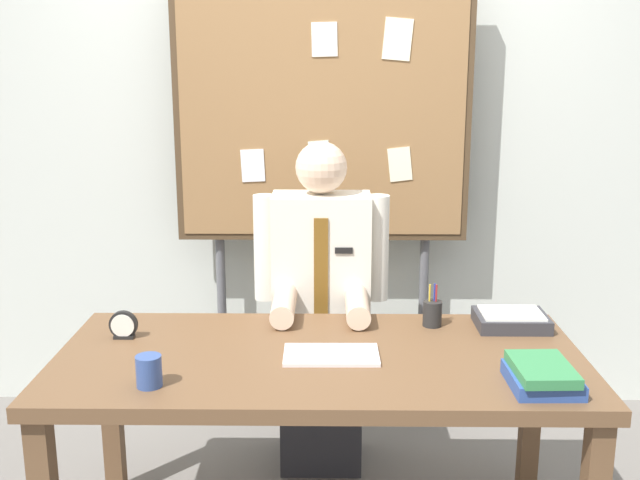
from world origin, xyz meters
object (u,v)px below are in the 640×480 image
at_px(bulletin_board, 322,112).
at_px(open_notebook, 331,355).
at_px(desk_clock, 123,326).
at_px(pen_holder, 432,313).
at_px(person, 321,320).
at_px(desk, 319,377).
at_px(paper_tray, 511,320).
at_px(book_stack, 542,376).
at_px(coffee_mug, 149,371).

bearing_deg(bulletin_board, open_notebook, -87.91).
distance_m(desk_clock, pen_holder, 1.12).
bearing_deg(person, pen_holder, -38.39).
bearing_deg(desk_clock, bulletin_board, 53.10).
relative_size(desk, desk_clock, 17.65).
bearing_deg(desk, paper_tray, 21.12).
relative_size(bulletin_board, desk_clock, 21.11).
bearing_deg(paper_tray, pen_holder, 178.19).
bearing_deg(person, bulletin_board, 89.97).
bearing_deg(desk_clock, person, 33.99).
relative_size(desk, paper_tray, 6.81).
bearing_deg(book_stack, bulletin_board, 117.09).
bearing_deg(desk, open_notebook, -26.59).
height_order(bulletin_board, paper_tray, bulletin_board).
height_order(desk, open_notebook, open_notebook).
distance_m(desk, paper_tray, 0.76).
height_order(person, pen_holder, person).
bearing_deg(desk_clock, book_stack, -15.98).
bearing_deg(paper_tray, desk, -158.88).
relative_size(bulletin_board, open_notebook, 6.69).
distance_m(person, paper_tray, 0.79).
bearing_deg(bulletin_board, desk_clock, -126.90).
bearing_deg(desk, bulletin_board, 89.99).
bearing_deg(book_stack, person, 128.08).
bearing_deg(bulletin_board, desk, -90.01).
height_order(person, bulletin_board, bulletin_board).
height_order(coffee_mug, paper_tray, coffee_mug).
height_order(book_stack, desk_clock, desk_clock).
height_order(person, coffee_mug, person).
relative_size(bulletin_board, pen_holder, 13.24).
distance_m(bulletin_board, desk_clock, 1.35).
distance_m(open_notebook, pen_holder, 0.48).
height_order(open_notebook, desk_clock, desk_clock).
height_order(desk_clock, pen_holder, pen_holder).
relative_size(bulletin_board, book_stack, 8.63).
xyz_separation_m(person, bulletin_board, (0.00, 0.46, 0.83)).
bearing_deg(person, book_stack, -51.92).
height_order(person, book_stack, person).
height_order(bulletin_board, book_stack, bulletin_board).
xyz_separation_m(coffee_mug, paper_tray, (1.22, 0.53, -0.02)).
bearing_deg(person, coffee_mug, -120.44).
bearing_deg(bulletin_board, person, -90.03).
height_order(pen_holder, paper_tray, pen_holder).
distance_m(person, bulletin_board, 0.95).
distance_m(desk_clock, coffee_mug, 0.44).
xyz_separation_m(open_notebook, desk_clock, (-0.74, 0.16, 0.04)).
distance_m(desk, desk_clock, 0.72).
xyz_separation_m(pen_holder, paper_tray, (0.29, -0.01, -0.02)).
bearing_deg(desk_clock, pen_holder, 7.19).
xyz_separation_m(desk, bulletin_board, (0.00, 1.07, 0.81)).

